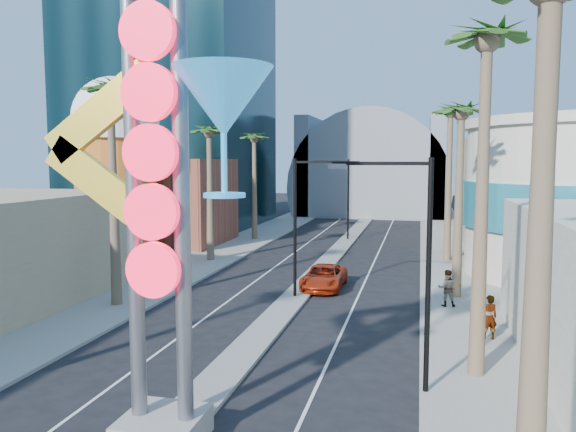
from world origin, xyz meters
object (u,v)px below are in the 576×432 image
Objects in this scene: red_pickup at (324,277)px; pedestrian_a at (489,317)px; neon_sign at (185,183)px; pedestrian_b at (447,288)px.

red_pickup is 12.20m from pedestrian_a.
red_pickup is (0.38, 19.86, -6.59)m from neon_sign.
pedestrian_a is at bearing -44.15° from red_pickup.
pedestrian_b is (-1.53, 5.34, 0.00)m from pedestrian_a.
pedestrian_b is at bearing -87.60° from pedestrian_a.
neon_sign is at bearing 37.66° from pedestrian_a.
neon_sign is 20.93m from red_pickup.
pedestrian_a is at bearing 102.17° from pedestrian_b.
pedestrian_b is (7.55, 16.66, -6.18)m from neon_sign.
pedestrian_a and pedestrian_b have the same top height.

